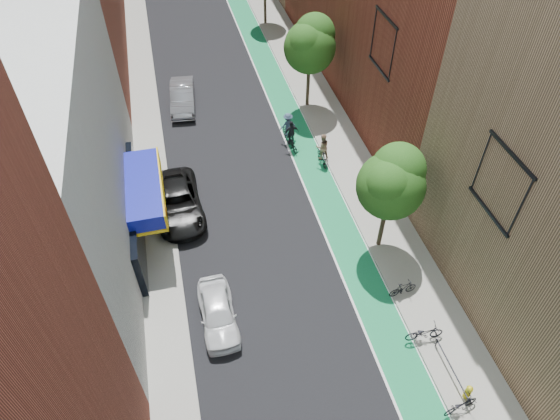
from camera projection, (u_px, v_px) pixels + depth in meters
bike_lane at (280, 94)px, 37.84m from camera, size 2.00×68.00×0.01m
sidewalk_left at (146, 111)px, 36.10m from camera, size 2.00×68.00×0.15m
sidewalk_right at (311, 89)px, 38.21m from camera, size 3.00×68.00×0.15m
building_left_white at (24, 161)px, 22.83m from camera, size 8.00×20.00×12.00m
tree_near at (392, 181)px, 23.86m from camera, size 3.40×3.36×6.42m
tree_mid at (310, 43)px, 33.30m from camera, size 3.55×3.53×6.74m
parked_car_white at (218, 313)px, 23.29m from camera, size 1.66×4.08×1.39m
parked_car_black at (178, 202)px, 28.42m from camera, size 2.79×5.67×1.55m
parked_car_silver at (183, 97)px, 36.18m from camera, size 2.13×4.90×1.57m
cyclist_lane_near at (322, 151)px, 31.49m from camera, size 0.88×1.72×2.14m
cyclist_lane_mid at (292, 138)px, 32.62m from camera, size 1.06×1.69×2.07m
cyclist_lane_far at (288, 129)px, 33.21m from camera, size 1.18×1.80×2.04m
parked_bike_near at (424, 333)px, 22.62m from camera, size 1.83×0.76×0.94m
parked_bike_mid at (403, 289)px, 24.38m from camera, size 1.51×0.54×0.89m
parked_bike_far at (461, 405)px, 20.31m from camera, size 1.68×0.82×0.84m
fire_hydrant at (468, 392)px, 20.69m from camera, size 0.29×0.29×0.82m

